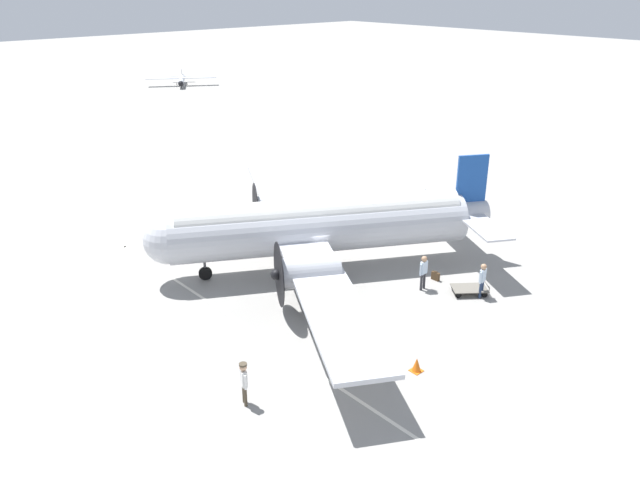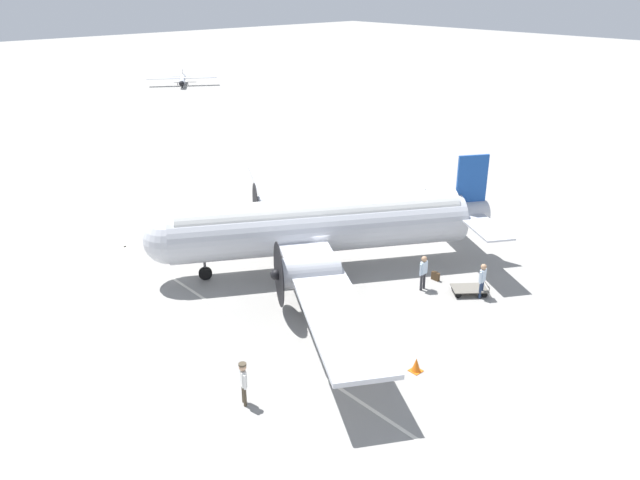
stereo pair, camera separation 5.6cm
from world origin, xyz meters
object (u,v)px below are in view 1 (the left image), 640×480
at_px(crew_foreground, 244,379).
at_px(passenger_boarding, 483,277).
at_px(ramp_agent, 424,269).
at_px(suitcase_near_door, 436,276).
at_px(traffic_cone, 417,365).
at_px(baggage_cart, 470,289).
at_px(light_aircraft_distant, 181,80).
at_px(airliner_main, 312,226).

distance_m(crew_foreground, passenger_boarding, 13.63).
xyz_separation_m(crew_foreground, ramp_agent, (1.56, -12.11, 0.02)).
bearing_deg(ramp_agent, suitcase_near_door, -175.87).
height_order(suitcase_near_door, traffic_cone, traffic_cone).
xyz_separation_m(suitcase_near_door, traffic_cone, (-4.66, 7.08, 0.06)).
height_order(passenger_boarding, baggage_cart, passenger_boarding).
bearing_deg(baggage_cart, crew_foreground, 37.31).
height_order(crew_foreground, light_aircraft_distant, light_aircraft_distant).
height_order(suitcase_near_door, light_aircraft_distant, light_aircraft_distant).
xyz_separation_m(suitcase_near_door, light_aircraft_distant, (65.04, -22.93, 0.59)).
relative_size(airliner_main, passenger_boarding, 13.46).
xyz_separation_m(airliner_main, suitcase_near_door, (-5.24, -3.97, -2.32)).
relative_size(airliner_main, baggage_cart, 11.96).
bearing_deg(ramp_agent, passenger_boarding, 115.79).
bearing_deg(ramp_agent, traffic_cone, 32.20).
relative_size(ramp_agent, traffic_cone, 3.06).
xyz_separation_m(ramp_agent, baggage_cart, (-1.88, -1.39, -0.85)).
bearing_deg(baggage_cart, light_aircraft_distant, -70.16).
bearing_deg(ramp_agent, crew_foreground, 1.90).
height_order(airliner_main, traffic_cone, airliner_main).
height_order(suitcase_near_door, baggage_cart, baggage_cart).
bearing_deg(airliner_main, passenger_boarding, 147.17).
bearing_deg(airliner_main, light_aircraft_distant, -84.58).
xyz_separation_m(light_aircraft_distant, traffic_cone, (-69.70, 30.02, -0.53)).
xyz_separation_m(crew_foreground, passenger_boarding, (-0.90, -13.60, -0.01)).
height_order(crew_foreground, passenger_boarding, passenger_boarding).
distance_m(airliner_main, crew_foreground, 11.88).
distance_m(passenger_boarding, traffic_cone, 7.56).
bearing_deg(light_aircraft_distant, suitcase_near_door, 12.29).
bearing_deg(passenger_boarding, ramp_agent, -70.78).
bearing_deg(baggage_cart, traffic_cone, 58.35).
height_order(light_aircraft_distant, traffic_cone, light_aircraft_distant).
height_order(crew_foreground, baggage_cart, crew_foreground).
height_order(airliner_main, suitcase_near_door, airliner_main).
xyz_separation_m(baggage_cart, traffic_cone, (-2.56, 7.14, 0.01)).
xyz_separation_m(airliner_main, traffic_cone, (-9.91, 3.11, -2.26)).
relative_size(crew_foreground, baggage_cart, 0.87).
bearing_deg(traffic_cone, passenger_boarding, -74.77).
relative_size(suitcase_near_door, baggage_cart, 0.24).
distance_m(baggage_cart, traffic_cone, 7.59).
bearing_deg(airliner_main, suitcase_near_door, 156.78).
distance_m(crew_foreground, baggage_cart, 13.53).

